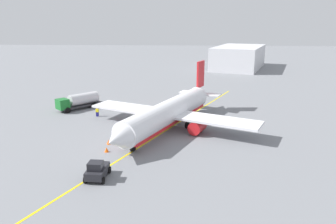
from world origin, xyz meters
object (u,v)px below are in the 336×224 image
Objects in this scene: airplane at (169,113)px; pushback_tug at (97,170)px; safety_cone_wingtip at (107,150)px; refueling_worker at (97,112)px; safety_cone_nose at (109,142)px; fuel_tanker at (79,101)px.

pushback_tug is (18.33, -7.26, -1.76)m from airplane.
refueling_worker is at bearing -160.66° from safety_cone_wingtip.
safety_cone_nose is 2.93m from safety_cone_wingtip.
fuel_tanker is at bearing -153.32° from safety_cone_wingtip.
airplane reaches higher than safety_cone_nose.
pushback_tug is (29.89, 11.99, -0.71)m from fuel_tanker.
pushback_tug is at bearing -21.60° from airplane.
safety_cone_wingtip is at bearing -173.76° from pushback_tug.
safety_cone_wingtip is (17.03, 5.98, -0.48)m from refueling_worker.
fuel_tanker is 2.38× the size of pushback_tug.
safety_cone_wingtip is (2.91, 0.39, -0.01)m from safety_cone_nose.
airplane is 45.61× the size of safety_cone_nose.
airplane reaches higher than safety_cone_wingtip.
refueling_worker is at bearing -114.46° from airplane.
refueling_worker is (-24.73, -6.82, -0.19)m from pushback_tug.
airplane is 47.19× the size of safety_cone_wingtip.
safety_cone_nose is at bearing 29.16° from fuel_tanker.
airplane is 15.59m from refueling_worker.
airplane is 8.70× the size of pushback_tug.
fuel_tanker is 22.12m from safety_cone_nose.
safety_cone_nose reaches higher than safety_cone_wingtip.
pushback_tug reaches higher than safety_cone_wingtip.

